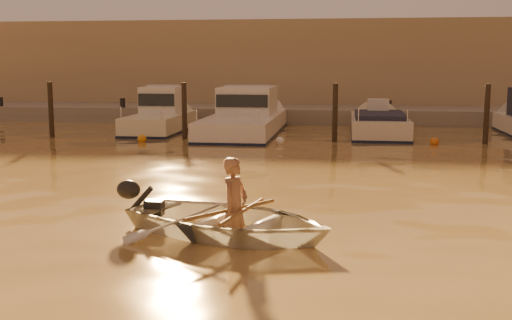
# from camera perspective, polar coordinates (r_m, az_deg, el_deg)

# --- Properties ---
(ground_plane) EXTENTS (160.00, 160.00, 0.00)m
(ground_plane) POSITION_cam_1_polar(r_m,az_deg,el_deg) (8.73, 6.53, -9.40)
(ground_plane) COLOR olive
(ground_plane) RESTS_ON ground
(dinghy) EXTENTS (4.09, 3.52, 0.71)m
(dinghy) POSITION_cam_1_polar(r_m,az_deg,el_deg) (10.13, -2.38, -5.42)
(dinghy) COLOR silver
(dinghy) RESTS_ON ground_plane
(person) EXTENTS (0.55, 0.66, 1.55)m
(person) POSITION_cam_1_polar(r_m,az_deg,el_deg) (10.02, -1.90, -4.17)
(person) COLOR #936449
(person) RESTS_ON dinghy
(outboard_motor) EXTENTS (0.98, 0.69, 0.70)m
(outboard_motor) POSITION_cam_1_polar(r_m,az_deg,el_deg) (10.95, -9.14, -4.21)
(outboard_motor) COLOR black
(outboard_motor) RESTS_ON dinghy
(oar_port) EXTENTS (0.38, 2.09, 0.13)m
(oar_port) POSITION_cam_1_polar(r_m,az_deg,el_deg) (9.96, -1.15, -4.56)
(oar_port) COLOR brown
(oar_port) RESTS_ON dinghy
(oar_starboard) EXTENTS (1.13, 1.84, 0.13)m
(oar_starboard) POSITION_cam_1_polar(r_m,az_deg,el_deg) (10.06, -2.15, -4.44)
(oar_starboard) COLOR brown
(oar_starboard) RESTS_ON dinghy
(moored_boat_1) EXTENTS (1.86, 5.66, 1.75)m
(moored_boat_1) POSITION_cam_1_polar(r_m,az_deg,el_deg) (25.44, -8.53, 3.90)
(moored_boat_1) COLOR #EBE6C5
(moored_boat_1) RESTS_ON ground_plane
(moored_boat_2) EXTENTS (2.56, 8.47, 1.75)m
(moored_boat_2) POSITION_cam_1_polar(r_m,az_deg,el_deg) (24.69, -0.99, 3.85)
(moored_boat_2) COLOR white
(moored_boat_2) RESTS_ON ground_plane
(moored_boat_3) EXTENTS (2.02, 5.85, 0.95)m
(moored_boat_3) POSITION_cam_1_polar(r_m,az_deg,el_deg) (24.46, 10.86, 2.71)
(moored_boat_3) COLOR beige
(moored_boat_3) RESTS_ON ground_plane
(piling_0) EXTENTS (0.18, 0.18, 2.20)m
(piling_0) POSITION_cam_1_polar(r_m,az_deg,el_deg) (24.61, -17.76, 4.07)
(piling_0) COLOR #2D2319
(piling_0) RESTS_ON ground_plane
(piling_1) EXTENTS (0.18, 0.18, 2.20)m
(piling_1) POSITION_cam_1_polar(r_m,az_deg,el_deg) (22.89, -6.38, 4.11)
(piling_1) COLOR #2D2319
(piling_1) RESTS_ON ground_plane
(piling_2) EXTENTS (0.18, 0.18, 2.20)m
(piling_2) POSITION_cam_1_polar(r_m,az_deg,el_deg) (22.18, 7.04, 3.95)
(piling_2) COLOR #2D2319
(piling_2) RESTS_ON ground_plane
(piling_3) EXTENTS (0.18, 0.18, 2.20)m
(piling_3) POSITION_cam_1_polar(r_m,az_deg,el_deg) (22.65, 19.81, 3.60)
(piling_3) COLOR #2D2319
(piling_3) RESTS_ON ground_plane
(fender_b) EXTENTS (0.30, 0.30, 0.30)m
(fender_b) POSITION_cam_1_polar(r_m,az_deg,el_deg) (22.42, -10.10, 1.88)
(fender_b) COLOR orange
(fender_b) RESTS_ON ground_plane
(fender_c) EXTENTS (0.30, 0.30, 0.30)m
(fender_c) POSITION_cam_1_polar(r_m,az_deg,el_deg) (21.40, 2.13, 1.69)
(fender_c) COLOR white
(fender_c) RESTS_ON ground_plane
(fender_d) EXTENTS (0.30, 0.30, 0.30)m
(fender_d) POSITION_cam_1_polar(r_m,az_deg,el_deg) (21.99, 15.59, 1.56)
(fender_d) COLOR #CC6118
(fender_d) RESTS_ON ground_plane
(quay) EXTENTS (52.00, 4.00, 1.00)m
(quay) POSITION_cam_1_polar(r_m,az_deg,el_deg) (29.91, 7.67, 3.71)
(quay) COLOR gray
(quay) RESTS_ON ground_plane
(waterfront_building) EXTENTS (46.00, 7.00, 4.80)m
(waterfront_building) POSITION_cam_1_polar(r_m,az_deg,el_deg) (35.30, 7.82, 8.11)
(waterfront_building) COLOR #9E8466
(waterfront_building) RESTS_ON quay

